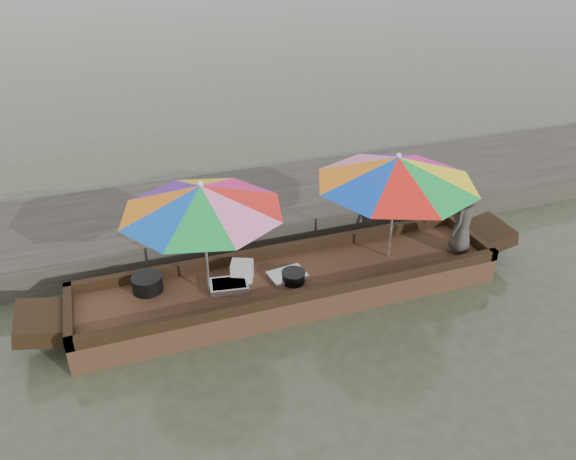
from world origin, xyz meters
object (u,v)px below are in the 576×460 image
object	(u,v)px
charcoal_grill	(293,277)
umbrella_bow	(205,240)
tray_crayfish	(229,286)
vendor	(463,220)
cooking_pot	(147,283)
supply_bag	(242,271)
tray_scallop	(287,275)
umbrella_stern	(393,207)
boat_hull	(290,286)

from	to	relation	value
charcoal_grill	umbrella_bow	world-z (taller)	umbrella_bow
tray_crayfish	vendor	xyz separation A→B (m)	(3.34, -0.16, 0.44)
cooking_pot	vendor	world-z (taller)	vendor
supply_bag	cooking_pot	bearing A→B (deg)	172.40
tray_crayfish	tray_scallop	world-z (taller)	tray_crayfish
umbrella_stern	charcoal_grill	bearing A→B (deg)	-174.32
boat_hull	tray_scallop	size ratio (longest dim) A/B	11.78
tray_scallop	boat_hull	bearing A→B (deg)	20.14
supply_bag	vendor	size ratio (longest dim) A/B	0.29
cooking_pot	tray_crayfish	xyz separation A→B (m)	(0.99, -0.32, -0.06)
tray_crayfish	umbrella_stern	xyz separation A→B (m)	(2.31, 0.02, 0.73)
vendor	umbrella_stern	distance (m)	1.08
boat_hull	vendor	size ratio (longest dim) A/B	5.83
umbrella_bow	umbrella_stern	world-z (taller)	same
tray_crayfish	charcoal_grill	xyz separation A→B (m)	(0.83, -0.13, 0.03)
umbrella_bow	boat_hull	bearing A→B (deg)	0.00
umbrella_bow	charcoal_grill	bearing A→B (deg)	-7.67
vendor	tray_scallop	bearing A→B (deg)	-40.04
vendor	umbrella_stern	xyz separation A→B (m)	(-1.03, 0.18, 0.29)
cooking_pot	charcoal_grill	size ratio (longest dim) A/B	1.31
supply_bag	umbrella_stern	world-z (taller)	umbrella_stern
boat_hull	umbrella_stern	size ratio (longest dim) A/B	2.62
umbrella_stern	vendor	bearing A→B (deg)	-9.83
tray_crayfish	boat_hull	bearing A→B (deg)	1.09
tray_crayfish	vendor	distance (m)	3.37
umbrella_stern	boat_hull	bearing A→B (deg)	180.00
umbrella_bow	tray_scallop	bearing A→B (deg)	-1.05
vendor	umbrella_bow	size ratio (longest dim) A/B	0.49
charcoal_grill	umbrella_bow	distance (m)	1.30
boat_hull	umbrella_bow	size ratio (longest dim) A/B	2.87
vendor	boat_hull	bearing A→B (deg)	-40.56
supply_bag	umbrella_bow	bearing A→B (deg)	-163.52
tray_crayfish	charcoal_grill	size ratio (longest dim) A/B	1.62
supply_bag	tray_crayfish	bearing A→B (deg)	-144.63
charcoal_grill	supply_bag	world-z (taller)	supply_bag
tray_crayfish	umbrella_stern	size ratio (longest dim) A/B	0.22
charcoal_grill	vendor	size ratio (longest dim) A/B	0.31
boat_hull	supply_bag	world-z (taller)	supply_bag
supply_bag	umbrella_stern	xyz separation A→B (m)	(2.09, -0.14, 0.65)
boat_hull	supply_bag	size ratio (longest dim) A/B	20.30
boat_hull	tray_scallop	bearing A→B (deg)	-159.86
charcoal_grill	supply_bag	bearing A→B (deg)	154.87
tray_scallop	vendor	bearing A→B (deg)	-3.58
tray_crayfish	supply_bag	size ratio (longest dim) A/B	1.72
umbrella_stern	umbrella_bow	bearing A→B (deg)	180.00
cooking_pot	tray_crayfish	world-z (taller)	cooking_pot
cooking_pot	supply_bag	xyz separation A→B (m)	(1.21, -0.16, 0.03)
supply_bag	boat_hull	bearing A→B (deg)	-12.70
charcoal_grill	umbrella_bow	xyz separation A→B (m)	(-1.09, 0.15, 0.70)
tray_crayfish	tray_scallop	xyz separation A→B (m)	(0.79, -0.00, -0.01)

